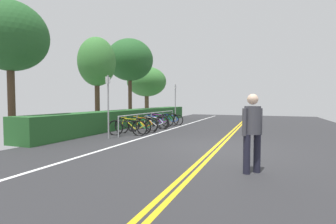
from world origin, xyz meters
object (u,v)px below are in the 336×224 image
bicycle_1 (133,126)px  bicycle_6 (159,120)px  bike_rack (151,117)px  sign_post_near (108,101)px  tree_near_left (10,37)px  tree_extra (147,82)px  bicycle_5 (155,122)px  bicycle_2 (142,125)px  bicycle_7 (164,119)px  bicycle_8 (171,119)px  tree_far_right (130,60)px  bicycle_3 (143,124)px  sign_post_far (175,100)px  pedestrian (252,128)px  bicycle_0 (127,128)px  tree_mid (97,62)px  bicycle_4 (154,123)px

bicycle_1 → bicycle_6: (3.31, 0.14, 0.01)m
bike_rack → sign_post_near: size_ratio=2.57×
tree_near_left → tree_extra: tree_near_left is taller
bicycle_5 → bicycle_6: (0.67, 0.07, 0.04)m
bicycle_1 → bicycle_2: (0.72, -0.11, -0.04)m
bicycle_7 → bicycle_8: size_ratio=1.03×
bicycle_7 → tree_far_right: tree_far_right is taller
tree_extra → bicycle_3: bearing=-154.8°
bike_rack → sign_post_far: (3.88, 0.06, 0.89)m
bicycle_6 → pedestrian: pedestrian is taller
bicycle_0 → tree_mid: bearing=57.1°
bicycle_0 → tree_near_left: size_ratio=0.33×
bicycle_4 → tree_mid: (-0.63, 3.07, 3.22)m
bicycle_1 → bicycle_2: bicycle_1 is taller
sign_post_near → pedestrian: bearing=-117.4°
bicycle_2 → tree_far_right: size_ratio=0.29×
pedestrian → tree_mid: size_ratio=0.33×
bicycle_3 → bicycle_7: 2.65m
bicycle_8 → pedestrian: pedestrian is taller
tree_near_left → bicycle_8: bearing=-22.1°
bicycle_5 → bicycle_6: bearing=6.3°
sign_post_far → tree_mid: (-4.49, 2.89, 2.01)m
sign_post_far → bicycle_4: bearing=-177.4°
bike_rack → tree_mid: size_ratio=1.29×
bicycle_4 → bicycle_2: bearing=-179.4°
bicycle_2 → bicycle_7: bicycle_7 is taller
bicycle_0 → sign_post_near: sign_post_near is taller
bicycle_8 → tree_mid: size_ratio=0.35×
bicycle_5 → bicycle_8: bicycle_5 is taller
tree_near_left → tree_mid: (4.75, -0.18, -0.25)m
pedestrian → sign_post_near: sign_post_near is taller
tree_extra → pedestrian: bearing=-146.2°
bicycle_1 → bicycle_7: bearing=1.4°
bicycle_0 → tree_extra: size_ratio=0.39×
bicycle_4 → tree_extra: (7.32, 4.02, 2.76)m
bicycle_4 → tree_near_left: 7.18m
bicycle_3 → tree_extra: tree_extra is taller
bicycle_7 → bicycle_4: bearing=-174.2°
sign_post_near → tree_near_left: 4.17m
bicycle_2 → tree_near_left: bearing=141.3°
sign_post_far → bicycle_6: bearing=178.4°
sign_post_far → tree_extra: 5.41m
bicycle_5 → bicycle_3: bearing=176.6°
sign_post_near → bicycle_5: bearing=-1.3°
bicycle_5 → bicycle_0: bearing=-177.4°
bicycle_7 → tree_far_right: (1.33, 3.11, 3.91)m
bicycle_4 → sign_post_near: sign_post_near is taller
pedestrian → bicycle_1: bearing=50.1°
bicycle_5 → tree_extra: tree_extra is taller
bicycle_1 → bicycle_6: 3.31m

